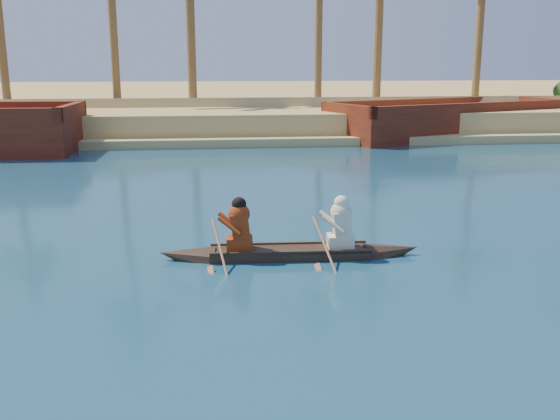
{
  "coord_description": "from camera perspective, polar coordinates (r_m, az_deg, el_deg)",
  "views": [
    {
      "loc": [
        -9.47,
        -4.17,
        3.53
      ],
      "look_at": [
        -8.06,
        7.91,
        0.64
      ],
      "focal_mm": 40.0,
      "sensor_mm": 36.0,
      "label": 1
    }
  ],
  "objects": [
    {
      "name": "canoe",
      "position": [
        11.53,
        0.94,
        -3.14
      ],
      "size": [
        4.85,
        0.85,
        1.33
      ],
      "rotation": [
        0.0,
        0.0,
        -0.04
      ],
      "color": "#2F251A",
      "rests_on": "ground"
    },
    {
      "name": "shrub_cluster",
      "position": [
        36.98,
        8.3,
        9.6
      ],
      "size": [
        100.0,
        6.0,
        2.4
      ],
      "primitive_type": null,
      "color": "black",
      "rests_on": "ground"
    },
    {
      "name": "sandy_embankment",
      "position": [
        52.01,
        3.9,
        10.01
      ],
      "size": [
        150.0,
        51.0,
        1.5
      ],
      "color": "tan",
      "rests_on": "ground"
    },
    {
      "name": "barge_mid",
      "position": [
        31.89,
        15.19,
        7.82
      ],
      "size": [
        12.83,
        8.11,
        2.03
      ],
      "rotation": [
        0.0,
        0.0,
        0.36
      ],
      "color": "maroon",
      "rests_on": "ground"
    }
  ]
}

